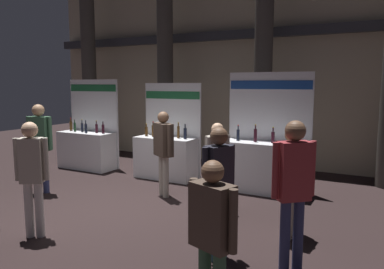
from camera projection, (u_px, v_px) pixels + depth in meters
name	position (u px, v px, depth m)	size (l,w,h in m)	color
ground_plane	(115.00, 209.00, 6.80)	(24.00, 24.00, 0.00)	black
hall_colonnade	(222.00, 50.00, 10.49)	(11.72, 1.26, 6.44)	tan
exhibitor_booth_0	(87.00, 146.00, 10.03)	(1.62, 0.66, 2.35)	white
exhibitor_booth_1	(166.00, 154.00, 9.00)	(1.54, 0.66, 2.26)	white
exhibitor_booth_2	(264.00, 162.00, 7.84)	(1.80, 0.66, 2.48)	white
visitor_0	(293.00, 183.00, 4.44)	(0.43, 0.41, 1.83)	navy
visitor_2	(219.00, 183.00, 4.75)	(0.34, 0.45, 1.72)	navy
visitor_3	(40.00, 140.00, 7.71)	(0.56, 0.33, 1.83)	navy
visitor_4	(163.00, 145.00, 7.47)	(0.54, 0.45, 1.71)	#ADA393
visitor_6	(32.00, 171.00, 5.46)	(0.42, 0.34, 1.71)	silver
visitor_7	(212.00, 229.00, 3.44)	(0.55, 0.35, 1.57)	#33563D
visitor_8	(291.00, 172.00, 5.43)	(0.27, 0.62, 1.63)	#ADA393
visitor_9	(217.00, 160.00, 6.52)	(0.32, 0.55, 1.58)	#33563D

